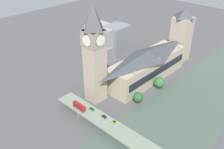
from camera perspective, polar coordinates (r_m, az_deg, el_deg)
name	(u,v)px	position (r m, az deg, el deg)	size (l,w,h in m)	color
ground_plane	(155,88)	(229.19, 9.77, -2.95)	(600.00, 600.00, 0.00)	#4C4C4F
river_water	(193,105)	(215.11, 17.99, -6.55)	(62.72, 360.00, 0.30)	#47564C
parliament_hall	(147,65)	(235.05, 8.10, 2.20)	(25.44, 90.21, 29.24)	tan
clock_tower	(94,52)	(191.29, -4.05, 5.06)	(14.73, 14.73, 79.98)	tan
victoria_tower	(181,35)	(275.48, 15.51, 8.62)	(17.50, 17.50, 58.94)	tan
road_bridge	(141,146)	(164.59, 6.68, -15.97)	(157.45, 13.31, 6.44)	#5D6A59
double_decker_bus_mid	(79,106)	(189.77, -7.54, -7.19)	(11.70, 2.59, 4.96)	red
car_northbound_mid	(92,109)	(189.39, -4.65, -7.87)	(4.74, 1.86, 1.28)	#2D5638
car_northbound_tail	(104,116)	(182.06, -1.81, -9.57)	(3.84, 1.85, 1.41)	black
car_southbound_lead	(114,122)	(177.29, 0.52, -10.82)	(3.93, 1.85, 1.50)	gold
city_block_west	(103,41)	(276.80, -2.08, 7.60)	(32.87, 24.92, 35.08)	#939399
city_block_center	(105,51)	(277.18, -1.67, 5.50)	(27.90, 19.83, 16.15)	gray
city_block_east	(116,41)	(277.03, 1.03, 7.66)	(21.11, 25.20, 35.35)	slate
tree_embankment_near	(138,97)	(202.84, 5.98, -5.15)	(8.22, 8.22, 10.94)	brown
tree_embankment_mid	(159,82)	(224.12, 10.78, -1.73)	(9.50, 9.50, 11.87)	brown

